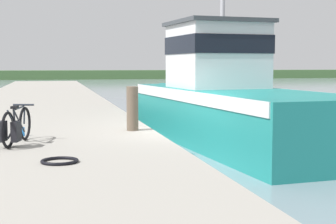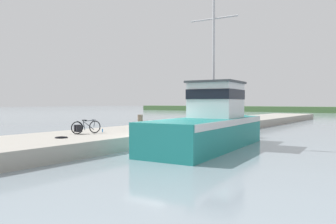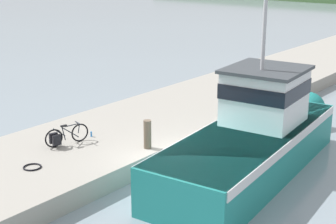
# 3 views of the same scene
# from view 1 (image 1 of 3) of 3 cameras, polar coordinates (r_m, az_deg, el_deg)

# --- Properties ---
(ground_plane) EXTENTS (320.00, 320.00, 0.00)m
(ground_plane) POSITION_cam_1_polar(r_m,az_deg,el_deg) (12.79, 1.89, -5.26)
(ground_plane) COLOR #84939E
(dock_pier) EXTENTS (5.88, 80.00, 0.73)m
(dock_pier) POSITION_cam_1_polar(r_m,az_deg,el_deg) (12.33, -14.92, -4.12)
(dock_pier) COLOR #A39E93
(dock_pier) RESTS_ON ground_plane
(far_shoreline) EXTENTS (180.00, 5.00, 1.42)m
(far_shoreline) POSITION_cam_1_polar(r_m,az_deg,el_deg) (90.55, 8.73, 4.18)
(far_shoreline) COLOR #426638
(far_shoreline) RESTS_ON ground_plane
(fishing_boat_main) EXTENTS (4.12, 11.82, 8.32)m
(fishing_boat_main) POSITION_cam_1_polar(r_m,az_deg,el_deg) (15.64, 6.38, 1.47)
(fishing_boat_main) COLOR teal
(fishing_boat_main) RESTS_ON ground_plane
(boat_blue_far) EXTENTS (4.90, 5.26, 4.04)m
(boat_blue_far) POSITION_cam_1_polar(r_m,az_deg,el_deg) (45.64, 2.20, 3.34)
(boat_blue_far) COLOR orange
(boat_blue_far) RESTS_ON ground_plane
(bicycle_touring) EXTENTS (0.69, 1.75, 0.79)m
(bicycle_touring) POSITION_cam_1_polar(r_m,az_deg,el_deg) (10.73, -16.65, -1.64)
(bicycle_touring) COLOR black
(bicycle_touring) RESTS_ON dock_pier
(mooring_post) EXTENTS (0.29, 0.29, 1.08)m
(mooring_post) POSITION_cam_1_polar(r_m,az_deg,el_deg) (12.59, -3.96, 0.39)
(mooring_post) COLOR brown
(mooring_post) RESTS_ON dock_pier
(hose_coil) EXTENTS (0.62, 0.62, 0.05)m
(hose_coil) POSITION_cam_1_polar(r_m,az_deg,el_deg) (8.70, -11.93, -5.33)
(hose_coil) COLOR black
(hose_coil) RESTS_ON dock_pier
(water_bottle_on_curb) EXTENTS (0.06, 0.06, 0.20)m
(water_bottle_on_curb) POSITION_cam_1_polar(r_m,az_deg,el_deg) (12.06, -15.75, -2.11)
(water_bottle_on_curb) COLOR blue
(water_bottle_on_curb) RESTS_ON dock_pier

